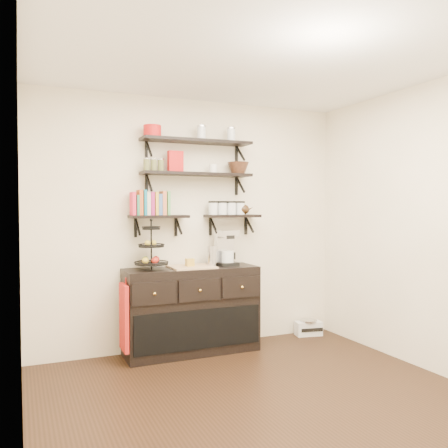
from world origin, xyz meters
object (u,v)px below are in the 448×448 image
(sideboard, at_px, (192,310))
(radio, at_px, (308,328))
(fruit_stand, at_px, (152,253))
(coffee_maker, at_px, (226,249))

(sideboard, relative_size, radio, 4.20)
(sideboard, height_order, fruit_stand, fruit_stand)
(coffee_maker, bearing_deg, radio, -2.35)
(sideboard, relative_size, coffee_maker, 3.64)
(sideboard, relative_size, fruit_stand, 2.84)
(fruit_stand, distance_m, coffee_maker, 0.83)
(sideboard, bearing_deg, coffee_maker, 3.68)
(radio, bearing_deg, coffee_maker, -166.33)
(radio, bearing_deg, fruit_stand, -166.87)
(coffee_maker, relative_size, radio, 1.15)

